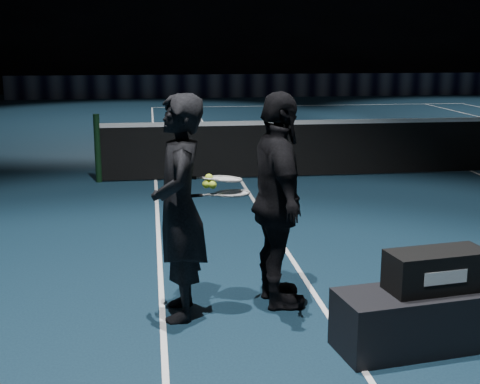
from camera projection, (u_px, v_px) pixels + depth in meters
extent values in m
plane|color=black|center=(472.00, 172.00, 11.65)|extent=(36.00, 36.00, 0.00)
cylinder|color=black|center=(98.00, 148.00, 10.70)|extent=(0.10, 0.10, 1.10)
cube|color=black|center=(474.00, 146.00, 11.55)|extent=(12.80, 0.02, 0.86)
cube|color=white|center=(476.00, 119.00, 11.44)|extent=(12.80, 0.03, 0.07)
cube|color=black|center=(290.00, 85.00, 26.52)|extent=(22.00, 0.15, 0.90)
cube|color=black|center=(433.00, 317.00, 5.02)|extent=(1.55, 0.71, 0.45)
cube|color=black|center=(436.00, 270.00, 4.94)|extent=(0.79, 0.42, 0.30)
cube|color=white|center=(446.00, 278.00, 4.78)|extent=(0.35, 0.06, 0.10)
imported|color=black|center=(179.00, 208.00, 5.42)|extent=(0.47, 0.69, 1.85)
imported|color=black|center=(278.00, 201.00, 5.65)|extent=(0.50, 1.11, 1.85)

